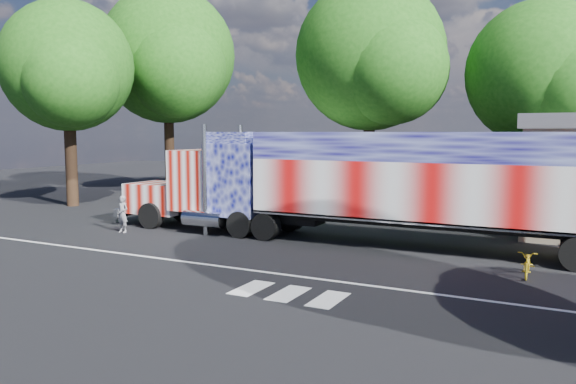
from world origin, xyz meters
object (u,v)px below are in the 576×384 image
at_px(woman, 122,214).
at_px(tree_nw_a, 169,56).
at_px(tree_n_mid, 372,56).
at_px(tree_w_a, 68,67).
at_px(bicycle, 528,263).
at_px(coach_bus, 268,177).
at_px(tree_ne_a, 542,74).
at_px(semi_truck, 369,183).

xyz_separation_m(woman, tree_nw_a, (-8.38, 13.85, 9.01)).
distance_m(tree_n_mid, tree_w_a, 18.29).
distance_m(bicycle, tree_w_a, 27.53).
relative_size(coach_bus, tree_w_a, 0.92).
bearing_deg(tree_ne_a, semi_truck, -111.57).
distance_m(semi_truck, tree_ne_a, 15.55).
height_order(tree_w_a, tree_ne_a, tree_w_a).
xyz_separation_m(tree_nw_a, tree_ne_a, (24.37, 2.33, -2.14)).
relative_size(tree_n_mid, tree_ne_a, 1.17).
bearing_deg(semi_truck, woman, -166.41).
bearing_deg(tree_ne_a, woman, -134.66).
distance_m(woman, bicycle, 16.70).
bearing_deg(coach_bus, tree_nw_a, 164.84).
xyz_separation_m(coach_bus, tree_nw_a, (-9.54, 2.58, 8.13)).
distance_m(semi_truck, tree_n_mid, 14.86).
bearing_deg(tree_ne_a, tree_nw_a, -174.53).
xyz_separation_m(tree_nw_a, tree_w_a, (-0.71, -8.40, -1.54)).
xyz_separation_m(woman, tree_ne_a, (15.99, 16.19, 6.87)).
distance_m(coach_bus, tree_nw_a, 12.80).
relative_size(coach_bus, tree_ne_a, 0.96).
bearing_deg(semi_truck, tree_ne_a, 68.43).
xyz_separation_m(woman, bicycle, (16.69, -0.11, -0.40)).
height_order(bicycle, tree_w_a, tree_w_a).
xyz_separation_m(tree_n_mid, tree_w_a, (-15.48, -9.72, -0.82)).
bearing_deg(tree_n_mid, coach_bus, -143.34).
height_order(semi_truck, bicycle, semi_truck).
bearing_deg(bicycle, coach_bus, 142.97).
xyz_separation_m(coach_bus, tree_ne_a, (14.84, 4.92, 5.99)).
distance_m(semi_truck, coach_bus, 12.87).
distance_m(coach_bus, tree_ne_a, 16.74).
bearing_deg(woman, tree_n_mid, 71.94).
xyz_separation_m(semi_truck, coach_bus, (-9.45, 8.71, -0.76)).
bearing_deg(tree_n_mid, woman, -112.85).
bearing_deg(tree_w_a, tree_ne_a, 23.17).
distance_m(bicycle, tree_nw_a, 30.21).
bearing_deg(woman, tree_w_a, 153.84).
bearing_deg(semi_truck, tree_nw_a, 149.27).
distance_m(woman, tree_nw_a, 18.53).
bearing_deg(woman, bicycle, 4.39).
xyz_separation_m(semi_truck, bicycle, (6.09, -2.68, -2.04)).
distance_m(coach_bus, bicycle, 19.31).
height_order(semi_truck, tree_nw_a, tree_nw_a).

